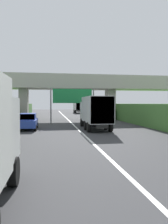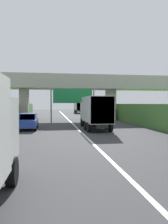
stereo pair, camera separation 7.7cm
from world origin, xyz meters
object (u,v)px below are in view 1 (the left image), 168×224
truck_silver (95,111)px  car_blue (28,121)px  overhead_highway_sign (72,98)px  construction_barrel_4 (16,125)px  construction_barrel_3 (4,131)px  truck_green (78,106)px

truck_silver → car_blue: 7.09m
overhead_highway_sign → construction_barrel_4: 8.74m
construction_barrel_3 → overhead_highway_sign: bearing=54.8°
overhead_highway_sign → construction_barrel_3: size_ratio=6.53×
car_blue → construction_barrel_4: (-1.26, 0.20, -0.40)m
truck_silver → construction_barrel_3: (-8.50, -3.59, -1.47)m
construction_barrel_3 → construction_barrel_4: 4.51m
truck_green → construction_barrel_3: size_ratio=8.11×
overhead_highway_sign → car_blue: (-5.20, -5.25, -2.62)m
car_blue → truck_silver: bearing=-5.8°
overhead_highway_sign → truck_green: (5.03, 31.99, -1.54)m
car_blue → truck_green: bearing=74.6°
overhead_highway_sign → car_blue: overhead_highway_sign is taller
truck_silver → car_blue: (-6.97, 0.70, -1.08)m
construction_barrel_4 → truck_silver: bearing=-6.3°
construction_barrel_3 → construction_barrel_4: bearing=86.5°
car_blue → overhead_highway_sign: bearing=45.3°
truck_green → car_blue: 38.64m
overhead_highway_sign → construction_barrel_4: size_ratio=6.53×
overhead_highway_sign → truck_green: overhead_highway_sign is taller
overhead_highway_sign → construction_barrel_4: overhead_highway_sign is taller
truck_green → construction_barrel_4: (-11.49, -37.04, -1.47)m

